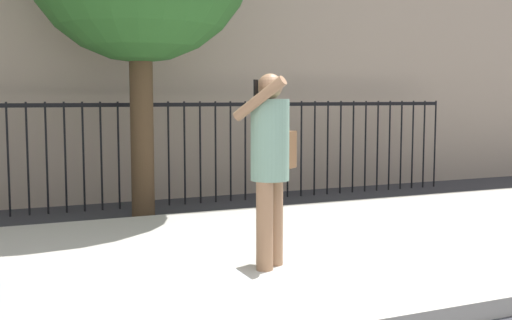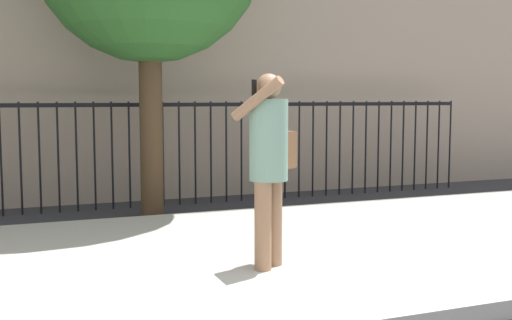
% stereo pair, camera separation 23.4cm
% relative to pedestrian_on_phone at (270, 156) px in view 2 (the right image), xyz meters
% --- Properties ---
extents(sidewalk, '(28.00, 4.40, 0.15)m').
position_rel_pedestrian_on_phone_xyz_m(sidewalk, '(-0.56, 0.66, -1.07)').
color(sidewalk, '#B2ADA3').
rests_on(sidewalk, ground).
extents(iron_fence, '(12.03, 0.04, 1.60)m').
position_rel_pedestrian_on_phone_xyz_m(iron_fence, '(-0.56, 4.36, -0.13)').
color(iron_fence, black).
rests_on(iron_fence, ground).
extents(pedestrian_on_phone, '(0.71, 0.66, 1.72)m').
position_rel_pedestrian_on_phone_xyz_m(pedestrian_on_phone, '(0.00, 0.00, 0.00)').
color(pedestrian_on_phone, '#936B4C').
rests_on(pedestrian_on_phone, sidewalk).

